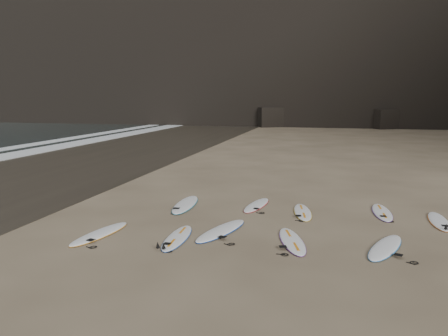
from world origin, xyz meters
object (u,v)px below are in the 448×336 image
object	(u,v)px
surfboard_4	(385,247)
surfboard_5	(185,204)
surfboard_8	(382,212)
surfboard_3	(292,241)
surfboard_9	(439,221)
surfboard_6	(257,205)
surfboard_0	(100,233)
surfboard_2	(221,230)
surfboard_1	(177,237)
surfboard_7	(303,212)

from	to	relation	value
surfboard_4	surfboard_5	size ratio (longest dim) A/B	0.87
surfboard_5	surfboard_8	xyz separation A→B (m)	(6.74, 0.57, -0.01)
surfboard_4	surfboard_8	distance (m)	3.62
surfboard_3	surfboard_9	bearing A→B (deg)	19.03
surfboard_5	surfboard_4	bearing A→B (deg)	-30.03
surfboard_6	surfboard_5	bearing A→B (deg)	-159.08
surfboard_4	surfboard_9	size ratio (longest dim) A/B	1.06
surfboard_0	surfboard_5	xyz separation A→B (m)	(1.27, 3.76, 0.01)
surfboard_2	surfboard_8	distance (m)	5.74
surfboard_0	surfboard_9	distance (m)	10.28
surfboard_4	surfboard_1	bearing A→B (deg)	-154.10
surfboard_3	surfboard_8	distance (m)	4.54
surfboard_7	surfboard_9	bearing A→B (deg)	-10.03
surfboard_8	surfboard_1	bearing A→B (deg)	-146.75
surfboard_3	surfboard_4	bearing A→B (deg)	-14.22
surfboard_1	surfboard_5	size ratio (longest dim) A/B	0.84
surfboard_3	surfboard_6	size ratio (longest dim) A/B	1.02
surfboard_2	surfboard_4	xyz separation A→B (m)	(4.44, -0.36, -0.00)
surfboard_1	surfboard_3	world-z (taller)	same
surfboard_1	surfboard_5	xyz separation A→B (m)	(-0.98, 3.58, 0.01)
surfboard_7	surfboard_9	size ratio (longest dim) A/B	1.00
surfboard_1	surfboard_2	size ratio (longest dim) A/B	0.90
surfboard_2	surfboard_7	distance (m)	3.40
surfboard_7	surfboard_3	bearing A→B (deg)	-100.52
surfboard_3	surfboard_7	xyz separation A→B (m)	(0.08, 3.07, -0.00)
surfboard_3	surfboard_6	distance (m)	3.97
surfboard_7	surfboard_9	world-z (taller)	same
surfboard_4	surfboard_5	xyz separation A→B (m)	(-6.44, 3.04, 0.01)
surfboard_0	surfboard_4	xyz separation A→B (m)	(7.71, 0.73, -0.00)
surfboard_2	surfboard_6	size ratio (longest dim) A/B	1.13
surfboard_4	surfboard_8	world-z (taller)	surfboard_4
surfboard_9	surfboard_3	bearing A→B (deg)	-142.54
surfboard_1	surfboard_4	world-z (taller)	surfboard_4
surfboard_0	surfboard_7	xyz separation A→B (m)	(5.42, 3.72, -0.00)
surfboard_0	surfboard_4	size ratio (longest dim) A/B	1.02
surfboard_1	surfboard_9	size ratio (longest dim) A/B	1.02
surfboard_2	surfboard_8	xyz separation A→B (m)	(4.74, 3.24, -0.00)
surfboard_2	surfboard_6	world-z (taller)	surfboard_2
surfboard_6	surfboard_4	bearing A→B (deg)	-33.31
surfboard_3	surfboard_4	world-z (taller)	surfboard_4
surfboard_4	surfboard_9	xyz separation A→B (m)	(1.90, 2.92, -0.00)
surfboard_5	surfboard_1	bearing A→B (deg)	-79.49
surfboard_4	surfboard_6	distance (m)	5.33
surfboard_6	surfboard_8	world-z (taller)	surfboard_8
surfboard_8	surfboard_2	bearing A→B (deg)	-148.13
surfboard_3	surfboard_7	distance (m)	3.07
surfboard_4	surfboard_9	bearing A→B (deg)	77.19
surfboard_0	surfboard_9	world-z (taller)	surfboard_0
surfboard_3	surfboard_6	xyz separation A→B (m)	(-1.58, 3.64, -0.00)
surfboard_4	surfboard_7	distance (m)	3.77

